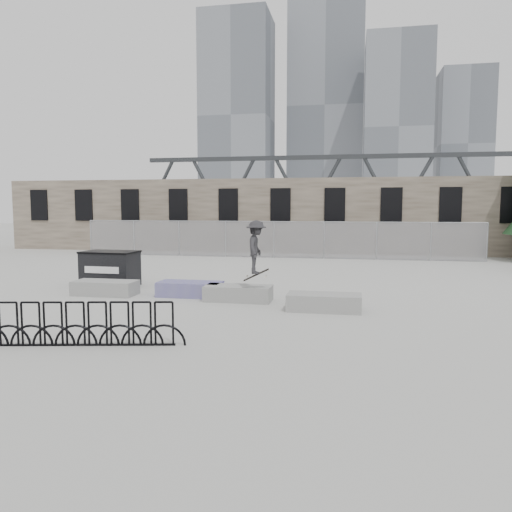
{
  "coord_description": "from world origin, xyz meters",
  "views": [
    {
      "loc": [
        4.25,
        -14.6,
        2.84
      ],
      "look_at": [
        1.33,
        0.47,
        1.3
      ],
      "focal_mm": 35.0,
      "sensor_mm": 36.0,
      "label": 1
    }
  ],
  "objects_px": {
    "bike_rack": "(64,325)",
    "planter_offset": "(324,302)",
    "skateboarder": "(256,247)",
    "planter_center_left": "(190,288)",
    "planter_far_left": "(105,287)",
    "planter_center_right": "(238,293)",
    "dumpster": "(110,268)"
  },
  "relations": [
    {
      "from": "bike_rack",
      "to": "planter_offset",
      "type": "bearing_deg",
      "value": 41.89
    },
    {
      "from": "skateboarder",
      "to": "planter_center_left",
      "type": "bearing_deg",
      "value": 67.27
    },
    {
      "from": "planter_offset",
      "to": "skateboarder",
      "type": "bearing_deg",
      "value": 163.84
    },
    {
      "from": "planter_far_left",
      "to": "bike_rack",
      "type": "distance_m",
      "value": 5.93
    },
    {
      "from": "planter_center_left",
      "to": "skateboarder",
      "type": "xyz_separation_m",
      "value": [
        2.29,
        -0.81,
        1.4
      ]
    },
    {
      "from": "planter_far_left",
      "to": "planter_center_left",
      "type": "distance_m",
      "value": 2.76
    },
    {
      "from": "planter_offset",
      "to": "skateboarder",
      "type": "distance_m",
      "value": 2.51
    },
    {
      "from": "planter_offset",
      "to": "planter_center_right",
      "type": "bearing_deg",
      "value": 160.24
    },
    {
      "from": "bike_rack",
      "to": "planter_center_left",
      "type": "bearing_deg",
      "value": 83.11
    },
    {
      "from": "planter_center_left",
      "to": "dumpster",
      "type": "bearing_deg",
      "value": 157.93
    },
    {
      "from": "planter_center_right",
      "to": "bike_rack",
      "type": "xyz_separation_m",
      "value": [
        -2.38,
        -5.42,
        0.19
      ]
    },
    {
      "from": "planter_offset",
      "to": "bike_rack",
      "type": "relative_size",
      "value": 0.41
    },
    {
      "from": "planter_offset",
      "to": "bike_rack",
      "type": "xyz_separation_m",
      "value": [
        -4.99,
        -4.48,
        0.19
      ]
    },
    {
      "from": "planter_far_left",
      "to": "planter_center_right",
      "type": "bearing_deg",
      "value": -1.98
    },
    {
      "from": "planter_offset",
      "to": "dumpster",
      "type": "bearing_deg",
      "value": 160.18
    },
    {
      "from": "dumpster",
      "to": "skateboarder",
      "type": "relative_size",
      "value": 1.1
    },
    {
      "from": "planter_offset",
      "to": "skateboarder",
      "type": "relative_size",
      "value": 1.13
    },
    {
      "from": "planter_offset",
      "to": "bike_rack",
      "type": "height_order",
      "value": "bike_rack"
    },
    {
      "from": "planter_center_right",
      "to": "planter_center_left",
      "type": "bearing_deg",
      "value": 164.88
    },
    {
      "from": "planter_far_left",
      "to": "skateboarder",
      "type": "bearing_deg",
      "value": -5.83
    },
    {
      "from": "planter_center_left",
      "to": "planter_center_right",
      "type": "bearing_deg",
      "value": -15.12
    },
    {
      "from": "planter_center_left",
      "to": "planter_far_left",
      "type": "bearing_deg",
      "value": -173.82
    },
    {
      "from": "planter_center_left",
      "to": "planter_offset",
      "type": "distance_m",
      "value": 4.5
    },
    {
      "from": "planter_center_left",
      "to": "planter_offset",
      "type": "xyz_separation_m",
      "value": [
        4.28,
        -1.39,
        0.0
      ]
    },
    {
      "from": "planter_far_left",
      "to": "skateboarder",
      "type": "height_order",
      "value": "skateboarder"
    },
    {
      "from": "bike_rack",
      "to": "skateboarder",
      "type": "bearing_deg",
      "value": 59.36
    },
    {
      "from": "dumpster",
      "to": "planter_far_left",
      "type": "bearing_deg",
      "value": -65.34
    },
    {
      "from": "bike_rack",
      "to": "planter_center_right",
      "type": "bearing_deg",
      "value": 66.33
    },
    {
      "from": "planter_offset",
      "to": "dumpster",
      "type": "distance_m",
      "value": 8.21
    },
    {
      "from": "planter_far_left",
      "to": "skateboarder",
      "type": "relative_size",
      "value": 1.13
    },
    {
      "from": "planter_center_left",
      "to": "planter_offset",
      "type": "relative_size",
      "value": 1.0
    },
    {
      "from": "planter_center_right",
      "to": "dumpster",
      "type": "distance_m",
      "value": 5.44
    }
  ]
}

